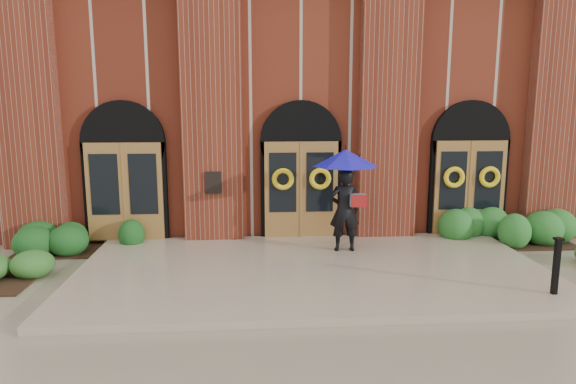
{
  "coord_description": "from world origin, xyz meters",
  "views": [
    {
      "loc": [
        -1.26,
        -10.36,
        3.69
      ],
      "look_at": [
        -0.46,
        1.0,
        1.65
      ],
      "focal_mm": 32.0,
      "sensor_mm": 36.0,
      "label": 1
    }
  ],
  "objects": [
    {
      "name": "man_with_umbrella",
      "position": [
        0.91,
        1.37,
        1.84
      ],
      "size": [
        1.52,
        1.52,
        2.42
      ],
      "rotation": [
        0.0,
        0.0,
        3.14
      ],
      "color": "black",
      "rests_on": "landing"
    },
    {
      "name": "hedge_wall_left",
      "position": [
        -5.53,
        2.2,
        0.35
      ],
      "size": [
        2.76,
        1.1,
        0.71
      ],
      "primitive_type": "ellipsoid",
      "color": "#164416",
      "rests_on": "ground"
    },
    {
      "name": "metal_post",
      "position": [
        4.3,
        -1.69,
        0.71
      ],
      "size": [
        0.15,
        0.15,
        1.07
      ],
      "rotation": [
        0.0,
        0.0,
        0.04
      ],
      "color": "black",
      "rests_on": "landing"
    },
    {
      "name": "ground",
      "position": [
        0.0,
        0.0,
        0.0
      ],
      "size": [
        90.0,
        90.0,
        0.0
      ],
      "primitive_type": "plane",
      "color": "gray",
      "rests_on": "ground"
    },
    {
      "name": "hedge_wall_right",
      "position": [
        5.2,
        2.2,
        0.42
      ],
      "size": [
        3.3,
        1.32,
        0.85
      ],
      "primitive_type": "ellipsoid",
      "color": "#235E21",
      "rests_on": "ground"
    },
    {
      "name": "landing",
      "position": [
        0.0,
        0.15,
        0.07
      ],
      "size": [
        10.0,
        5.3,
        0.15
      ],
      "primitive_type": "cube",
      "color": "tan",
      "rests_on": "ground"
    },
    {
      "name": "church_building",
      "position": [
        0.0,
        8.78,
        3.5
      ],
      "size": [
        16.2,
        12.53,
        7.0
      ],
      "color": "maroon",
      "rests_on": "ground"
    }
  ]
}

